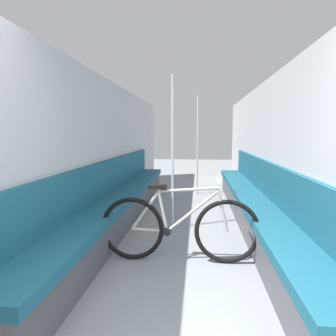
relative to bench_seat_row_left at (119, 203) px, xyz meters
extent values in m
cube|color=#B2B2B7|center=(-0.27, 0.10, 0.82)|extent=(0.10, 10.23, 2.28)
cube|color=#B2B2B7|center=(2.38, 0.10, 0.82)|extent=(0.10, 10.23, 2.28)
cube|color=#4C4C51|center=(0.03, 0.00, -0.13)|extent=(0.42, 6.23, 0.38)
cube|color=#195166|center=(0.03, 0.00, 0.11)|extent=(0.49, 6.23, 0.10)
cube|color=#195166|center=(-0.18, 0.00, 0.42)|extent=(0.07, 6.23, 0.51)
cube|color=#4C4C51|center=(2.08, 0.00, -0.13)|extent=(0.42, 6.23, 0.38)
cube|color=#195166|center=(2.08, 0.00, 0.11)|extent=(0.49, 6.23, 0.10)
cube|color=#195166|center=(2.29, 0.00, 0.42)|extent=(0.07, 6.23, 0.51)
torus|color=black|center=(0.51, -1.35, 0.04)|extent=(0.71, 0.05, 0.71)
torus|color=black|center=(1.56, -1.35, 0.04)|extent=(0.71, 0.05, 0.71)
cylinder|color=#B7B2A8|center=(0.71, -1.35, 0.03)|extent=(0.40, 0.03, 0.05)
cylinder|color=#B7B2A8|center=(0.66, -1.35, 0.24)|extent=(0.31, 0.03, 0.43)
cylinder|color=#B7B2A8|center=(0.86, -1.35, 0.27)|extent=(0.14, 0.03, 0.51)
cylinder|color=#B7B2A8|center=(1.18, -1.35, 0.25)|extent=(0.57, 0.03, 0.49)
cylinder|color=#B7B2A8|center=(1.13, -1.35, 0.49)|extent=(0.66, 0.03, 0.08)
cylinder|color=#B7B2A8|center=(1.51, -1.35, 0.27)|extent=(0.14, 0.03, 0.47)
cylinder|color=black|center=(0.91, -1.35, 0.02)|extent=(0.09, 0.06, 0.09)
cube|color=black|center=(0.80, -1.35, 0.52)|extent=(0.20, 0.07, 0.04)
cylinder|color=#B7B2A8|center=(1.46, -1.35, 0.59)|extent=(0.02, 0.46, 0.02)
cylinder|color=gray|center=(0.87, -0.17, -0.31)|extent=(0.08, 0.08, 0.01)
cylinder|color=silver|center=(0.87, -0.17, 0.81)|extent=(0.04, 0.04, 2.26)
cylinder|color=gray|center=(1.22, 2.42, -0.31)|extent=(0.08, 0.08, 0.01)
cylinder|color=silver|center=(1.22, 2.42, 0.81)|extent=(0.04, 0.04, 2.26)
camera|label=1|loc=(1.24, -4.55, 1.10)|focal=32.00mm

